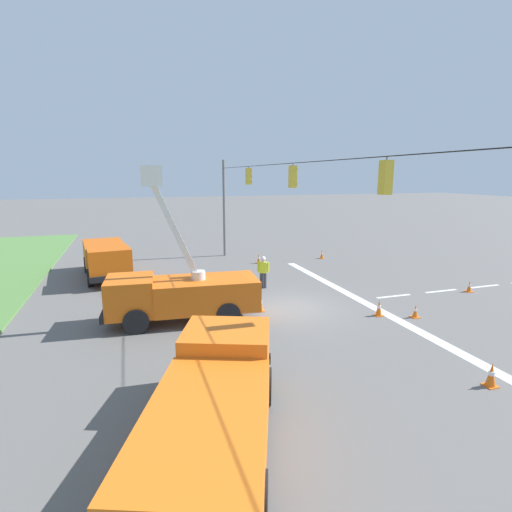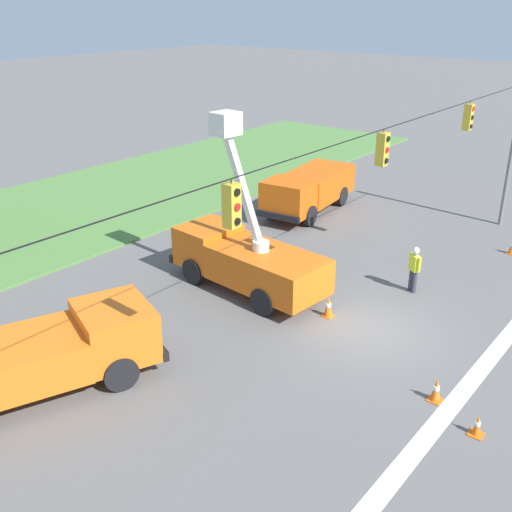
% 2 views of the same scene
% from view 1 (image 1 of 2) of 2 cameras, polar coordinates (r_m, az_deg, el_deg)
% --- Properties ---
extents(ground_plane, '(200.00, 200.00, 0.00)m').
position_cam_1_polar(ground_plane, '(18.91, 4.90, -7.33)').
color(ground_plane, '#605E5B').
extents(lane_markings, '(17.60, 15.25, 0.01)m').
position_cam_1_polar(lane_markings, '(21.41, 17.96, -5.60)').
color(lane_markings, silver).
rests_on(lane_markings, ground).
extents(signal_gantry, '(26.20, 0.33, 7.20)m').
position_cam_1_polar(signal_gantry, '(17.98, 5.16, 6.15)').
color(signal_gantry, slate).
rests_on(signal_gantry, ground).
extents(utility_truck_bucket_lift, '(2.77, 6.52, 6.46)m').
position_cam_1_polar(utility_truck_bucket_lift, '(17.11, -10.74, -4.94)').
color(utility_truck_bucket_lift, orange).
rests_on(utility_truck_bucket_lift, ground).
extents(utility_truck_support_near, '(6.72, 3.13, 2.12)m').
position_cam_1_polar(utility_truck_support_near, '(25.74, -20.61, -0.19)').
color(utility_truck_support_near, '#D6560F').
rests_on(utility_truck_support_near, ground).
extents(utility_truck_support_far, '(7.16, 4.65, 2.01)m').
position_cam_1_polar(utility_truck_support_far, '(9.53, -5.91, -20.13)').
color(utility_truck_support_far, orange).
rests_on(utility_truck_support_far, ground).
extents(road_worker, '(0.41, 0.58, 1.77)m').
position_cam_1_polar(road_worker, '(21.78, 1.03, -2.03)').
color(road_worker, '#383842').
rests_on(road_worker, ground).
extents(traffic_cone_foreground_left, '(0.36, 0.36, 0.62)m').
position_cam_1_polar(traffic_cone_foreground_left, '(30.07, 9.39, 0.22)').
color(traffic_cone_foreground_left, orange).
rests_on(traffic_cone_foreground_left, ground).
extents(traffic_cone_foreground_right, '(0.36, 0.36, 0.69)m').
position_cam_1_polar(traffic_cone_foreground_right, '(28.02, 0.40, -0.37)').
color(traffic_cone_foreground_right, orange).
rests_on(traffic_cone_foreground_right, ground).
extents(traffic_cone_mid_left, '(0.36, 0.36, 0.72)m').
position_cam_1_polar(traffic_cone_mid_left, '(18.50, 17.16, -7.11)').
color(traffic_cone_mid_left, orange).
rests_on(traffic_cone_mid_left, ground).
extents(traffic_cone_mid_right, '(0.36, 0.36, 0.77)m').
position_cam_1_polar(traffic_cone_mid_right, '(18.23, 0.59, -6.75)').
color(traffic_cone_mid_right, orange).
rests_on(traffic_cone_mid_right, ground).
extents(traffic_cone_near_bucket, '(0.36, 0.36, 0.61)m').
position_cam_1_polar(traffic_cone_near_bucket, '(24.05, 28.17, -3.87)').
color(traffic_cone_near_bucket, orange).
rests_on(traffic_cone_near_bucket, ground).
extents(traffic_cone_lane_edge_a, '(0.36, 0.36, 0.59)m').
position_cam_1_polar(traffic_cone_lane_edge_a, '(18.83, 21.80, -7.34)').
color(traffic_cone_lane_edge_a, orange).
rests_on(traffic_cone_lane_edge_a, ground).
extents(traffic_cone_lane_edge_b, '(0.36, 0.36, 0.73)m').
position_cam_1_polar(traffic_cone_lane_edge_b, '(13.97, 30.59, -14.41)').
color(traffic_cone_lane_edge_b, orange).
rests_on(traffic_cone_lane_edge_b, ground).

